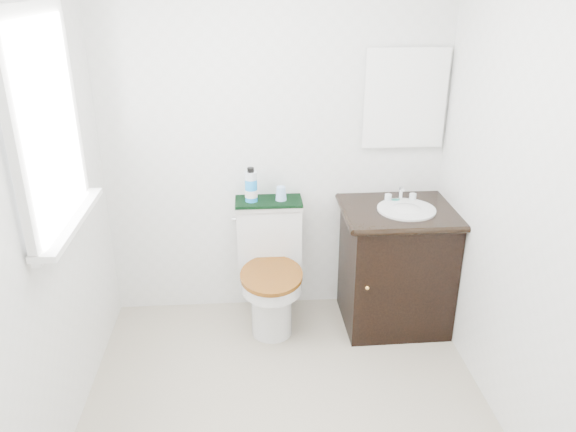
{
  "coord_description": "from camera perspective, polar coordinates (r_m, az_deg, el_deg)",
  "views": [
    {
      "loc": [
        -0.17,
        -2.27,
        2.15
      ],
      "look_at": [
        0.05,
        0.75,
        0.86
      ],
      "focal_mm": 35.0,
      "sensor_mm": 36.0,
      "label": 1
    }
  ],
  "objects": [
    {
      "name": "floor",
      "position": [
        3.13,
        0.06,
        -20.26
      ],
      "size": [
        2.4,
        2.4,
        0.0
      ],
      "primitive_type": "plane",
      "color": "#A59B85",
      "rests_on": "ground"
    },
    {
      "name": "wall_back",
      "position": [
        3.6,
        -1.34,
        7.82
      ],
      "size": [
        2.4,
        0.0,
        2.4
      ],
      "primitive_type": "plane",
      "rotation": [
        1.57,
        0.0,
        0.0
      ],
      "color": "white",
      "rests_on": "ground"
    },
    {
      "name": "wall_front",
      "position": [
        1.44,
        3.76,
        -18.23
      ],
      "size": [
        2.4,
        0.0,
        2.4
      ],
      "primitive_type": "plane",
      "rotation": [
        -1.57,
        0.0,
        0.0
      ],
      "color": "white",
      "rests_on": "ground"
    },
    {
      "name": "wall_left",
      "position": [
        2.63,
        -24.57,
        -0.25
      ],
      "size": [
        0.0,
        2.4,
        2.4
      ],
      "primitive_type": "plane",
      "rotation": [
        1.57,
        0.0,
        1.57
      ],
      "color": "white",
      "rests_on": "ground"
    },
    {
      "name": "wall_right",
      "position": [
        2.77,
        23.44,
        1.05
      ],
      "size": [
        0.0,
        2.4,
        2.4
      ],
      "primitive_type": "plane",
      "rotation": [
        1.57,
        0.0,
        -1.57
      ],
      "color": "white",
      "rests_on": "ground"
    },
    {
      "name": "window",
      "position": [
        2.74,
        -23.52,
        8.58
      ],
      "size": [
        0.02,
        0.7,
        0.9
      ],
      "primitive_type": "cube",
      "color": "white",
      "rests_on": "wall_left"
    },
    {
      "name": "mirror",
      "position": [
        3.65,
        11.81,
        11.59
      ],
      "size": [
        0.5,
        0.02,
        0.6
      ],
      "primitive_type": "cube",
      "color": "silver",
      "rests_on": "wall_back"
    },
    {
      "name": "toilet",
      "position": [
        3.7,
        -1.81,
        -5.88
      ],
      "size": [
        0.44,
        0.64,
        0.81
      ],
      "color": "silver",
      "rests_on": "floor"
    },
    {
      "name": "vanity",
      "position": [
        3.73,
        10.91,
        -4.78
      ],
      "size": [
        0.7,
        0.6,
        0.92
      ],
      "color": "black",
      "rests_on": "floor"
    },
    {
      "name": "trash_bin",
      "position": [
        3.92,
        -1.86,
        -7.58
      ],
      "size": [
        0.23,
        0.2,
        0.29
      ],
      "color": "white",
      "rests_on": "floor"
    },
    {
      "name": "towel",
      "position": [
        3.62,
        -1.99,
        1.5
      ],
      "size": [
        0.43,
        0.22,
        0.02
      ],
      "primitive_type": "cube",
      "color": "black",
      "rests_on": "toilet"
    },
    {
      "name": "mouthwash_bottle",
      "position": [
        3.56,
        -3.77,
        3.06
      ],
      "size": [
        0.08,
        0.08,
        0.22
      ],
      "color": "#1A87DF",
      "rests_on": "towel"
    },
    {
      "name": "cup",
      "position": [
        3.6,
        -0.71,
        2.31
      ],
      "size": [
        0.07,
        0.07,
        0.09
      ],
      "primitive_type": "cone",
      "color": "#8FB5EB",
      "rests_on": "towel"
    },
    {
      "name": "soap_bar",
      "position": [
        3.67,
        10.86,
        1.6
      ],
      "size": [
        0.07,
        0.05,
        0.02
      ],
      "primitive_type": "ellipsoid",
      "color": "#166E61",
      "rests_on": "vanity"
    }
  ]
}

